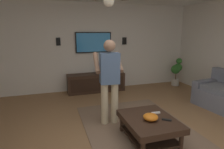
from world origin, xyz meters
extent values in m
plane|color=olive|center=(0.00, 0.00, 0.00)|extent=(7.71, 7.71, 0.00)
cube|color=silver|center=(3.24, 0.00, 1.31)|extent=(0.10, 6.63, 2.61)
cube|color=#7A604C|center=(0.21, -0.28, 0.01)|extent=(3.10, 1.91, 0.01)
cube|color=slate|center=(1.19, -2.57, 0.29)|extent=(0.27, 0.85, 0.58)
cube|color=#332116|center=(0.01, -0.28, 0.35)|extent=(1.00, 0.80, 0.10)
cylinder|color=#332116|center=(0.43, -0.60, 0.15)|extent=(0.07, 0.07, 0.30)
cylinder|color=#332116|center=(0.43, 0.04, 0.15)|extent=(0.07, 0.07, 0.30)
cylinder|color=#332116|center=(-0.41, -0.60, 0.15)|extent=(0.07, 0.07, 0.30)
cube|color=black|center=(0.01, -0.28, 0.10)|extent=(0.88, 0.68, 0.03)
cube|color=#332116|center=(2.91, -0.07, 0.28)|extent=(0.44, 1.70, 0.55)
cube|color=black|center=(2.69, -0.07, 0.28)|extent=(0.01, 1.56, 0.39)
cube|color=black|center=(3.15, -0.07, 1.46)|extent=(0.05, 1.08, 0.61)
cube|color=#348AD5|center=(3.13, -0.07, 1.46)|extent=(0.01, 1.02, 0.55)
cylinder|color=#C6B793|center=(0.80, 0.05, 0.41)|extent=(0.14, 0.14, 0.82)
cylinder|color=#C6B793|center=(0.82, 0.25, 0.41)|extent=(0.14, 0.14, 0.82)
cube|color=slate|center=(0.81, 0.15, 1.11)|extent=(0.25, 0.38, 0.58)
sphere|color=#997056|center=(0.81, 0.15, 1.53)|extent=(0.22, 0.22, 0.22)
cylinder|color=#997056|center=(0.96, -0.08, 1.20)|extent=(0.48, 0.14, 0.37)
cylinder|color=#997056|center=(1.01, 0.35, 1.20)|extent=(0.48, 0.14, 0.37)
cube|color=white|center=(1.19, 0.11, 1.10)|extent=(0.04, 0.05, 0.16)
cylinder|color=#B7B2A8|center=(2.74, -2.76, 0.11)|extent=(0.25, 0.25, 0.21)
cylinder|color=brown|center=(2.74, -2.76, 0.38)|extent=(0.03, 0.03, 0.34)
sphere|color=#2D6B28|center=(2.70, -2.71, 0.56)|extent=(0.29, 0.29, 0.29)
sphere|color=#2D6B28|center=(2.74, -2.83, 0.61)|extent=(0.26, 0.26, 0.26)
sphere|color=#2D6B28|center=(2.72, -2.83, 0.83)|extent=(0.19, 0.19, 0.19)
ellipsoid|color=orange|center=(-0.05, -0.27, 0.45)|extent=(0.24, 0.24, 0.11)
cube|color=white|center=(0.15, -0.48, 0.41)|extent=(0.06, 0.15, 0.02)
cube|color=black|center=(-0.14, -0.51, 0.41)|extent=(0.13, 0.15, 0.02)
sphere|color=teal|center=(2.89, -0.25, 0.66)|extent=(0.22, 0.22, 0.22)
cube|color=black|center=(3.16, -1.07, 1.49)|extent=(0.06, 0.12, 0.22)
cube|color=black|center=(3.16, 0.95, 1.50)|extent=(0.06, 0.12, 0.22)
sphere|color=silver|center=(0.23, 0.34, 2.21)|extent=(0.16, 0.16, 0.16)
camera|label=1|loc=(-2.57, 1.19, 1.79)|focal=30.89mm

